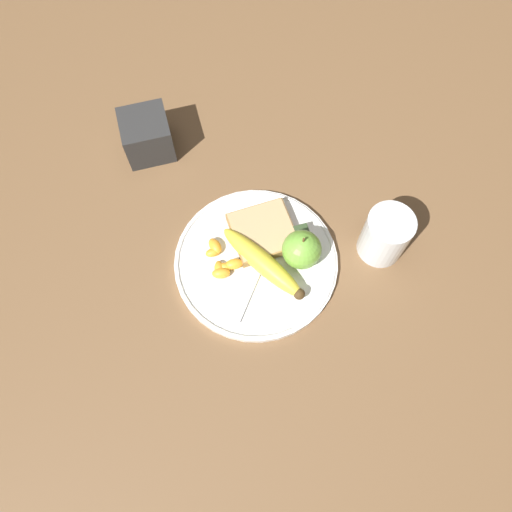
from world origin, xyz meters
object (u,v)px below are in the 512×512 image
Objects in this scene: plate at (256,261)px; bread_slice at (263,232)px; juice_glass at (385,236)px; jam_packet at (298,236)px; banana at (263,263)px; condiment_caddy at (147,135)px; apple at (302,250)px; fork at (261,264)px.

plate is 2.54× the size of bread_slice.
jam_packet is (-0.14, 0.05, -0.02)m from juice_glass.
jam_packet is at bearing 14.54° from plate.
banana is 1.53× the size of bread_slice.
condiment_caddy is at bearing 114.83° from plate.
bread_slice is at bearing 130.24° from apple.
bread_slice is at bearing 74.82° from banana.
fork is (-0.02, -0.06, -0.01)m from bread_slice.
juice_glass is 2.57× the size of jam_packet.
apple is 0.87× the size of condiment_caddy.
apple is 1.98× the size of jam_packet.
condiment_caddy is (-0.14, 0.29, 0.03)m from plate.
condiment_caddy is (-0.36, 0.32, -0.01)m from juice_glass.
condiment_caddy is (-0.21, 0.31, -0.00)m from apple.
plate is 0.23m from juice_glass.
juice_glass is 0.22m from banana.
apple is 0.48× the size of fork.
jam_packet is at bearing -30.93° from fork.
jam_packet is at bearing -22.03° from bread_slice.
plate is at bearing 168.90° from apple.
banana reaches higher than bread_slice.
juice_glass is at bearing -58.11° from fork.
apple is 0.37m from condiment_caddy.
jam_packet is 0.44× the size of condiment_caddy.
banana is at bearing -105.18° from bread_slice.
juice_glass is 0.48m from condiment_caddy.
jam_packet is (0.06, -0.02, -0.00)m from bread_slice.
plate is 3.74× the size of apple.
condiment_caddy is (-0.16, 0.25, 0.02)m from bread_slice.
apple is 0.07m from banana.
apple is at bearing -101.50° from jam_packet.
juice_glass reaches higher than fork.
apple reaches higher than bread_slice.
juice_glass is (0.22, -0.03, 0.04)m from plate.
juice_glass is at bearing -41.94° from condiment_caddy.
banana is 1.07× the size of fork.
jam_packet is at bearing 78.50° from apple.
apple is at bearing -0.13° from banana.
juice_glass is 0.15m from apple.
banana reaches higher than jam_packet.
apple is at bearing -11.10° from plate.
banana is (-0.21, 0.01, -0.02)m from juice_glass.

